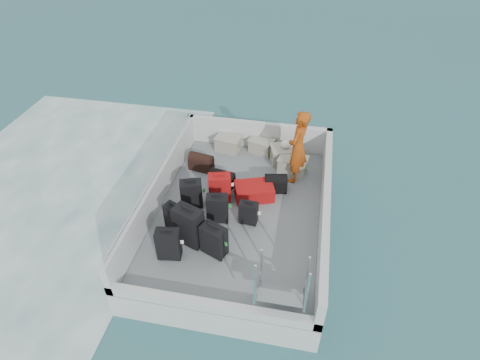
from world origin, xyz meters
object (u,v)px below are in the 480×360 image
(suitcase_0, at_px, (169,244))
(suitcase_5, at_px, (220,188))
(suitcase_2, at_px, (191,194))
(passenger, at_px, (298,147))
(crate_0, at_px, (228,144))
(crate_2, at_px, (285,155))
(suitcase_8, at_px, (254,191))
(suitcase_6, at_px, (214,240))
(suitcase_4, at_px, (217,209))
(crate_3, at_px, (293,166))
(suitcase_7, at_px, (248,213))
(crate_1, at_px, (261,146))
(suitcase_1, at_px, (175,217))
(suitcase_3, at_px, (189,226))

(suitcase_0, bearing_deg, suitcase_5, 64.97)
(suitcase_2, xyz_separation_m, passenger, (2.04, 1.35, 0.54))
(crate_0, distance_m, crate_2, 1.48)
(suitcase_5, relative_size, crate_0, 1.12)
(suitcase_8, distance_m, passenger, 1.35)
(suitcase_2, relative_size, crate_0, 1.12)
(suitcase_0, distance_m, suitcase_8, 2.32)
(suitcase_5, xyz_separation_m, crate_0, (-0.24, 1.88, -0.15))
(suitcase_6, bearing_deg, suitcase_8, 98.47)
(suitcase_6, xyz_separation_m, crate_2, (0.98, 3.12, -0.13))
(suitcase_4, distance_m, passenger, 2.25)
(suitcase_0, bearing_deg, crate_2, 54.66)
(crate_3, xyz_separation_m, passenger, (0.08, -0.23, 0.68))
(crate_2, bearing_deg, suitcase_8, -109.84)
(suitcase_6, distance_m, suitcase_7, 1.02)
(suitcase_2, bearing_deg, crate_2, 30.17)
(suitcase_2, bearing_deg, suitcase_7, -29.98)
(crate_1, relative_size, crate_3, 0.89)
(suitcase_8, xyz_separation_m, crate_1, (-0.11, 1.74, 0.01))
(crate_3, bearing_deg, suitcase_5, -138.52)
(passenger, bearing_deg, suitcase_2, -38.79)
(crate_3, bearing_deg, suitcase_1, -132.61)
(suitcase_3, bearing_deg, suitcase_5, 98.23)
(suitcase_7, bearing_deg, suitcase_1, -157.80)
(crate_0, bearing_deg, crate_3, -20.25)
(suitcase_1, distance_m, suitcase_2, 0.71)
(crate_3, bearing_deg, suitcase_0, -123.25)
(suitcase_4, xyz_separation_m, suitcase_6, (0.14, -0.85, 0.01))
(suitcase_2, relative_size, suitcase_5, 1.00)
(suitcase_8, xyz_separation_m, crate_0, (-0.94, 1.67, 0.01))
(suitcase_3, relative_size, crate_0, 1.42)
(suitcase_4, bearing_deg, crate_0, 86.98)
(crate_3, relative_size, passenger, 0.36)
(suitcase_8, relative_size, passenger, 0.47)
(suitcase_1, bearing_deg, suitcase_5, 80.61)
(suitcase_0, xyz_separation_m, suitcase_1, (-0.13, 0.72, -0.04))
(suitcase_0, xyz_separation_m, suitcase_3, (0.25, 0.44, 0.08))
(suitcase_3, bearing_deg, crate_2, 83.44)
(suitcase_2, distance_m, suitcase_3, 1.01)
(suitcase_0, bearing_deg, suitcase_6, 10.39)
(suitcase_8, bearing_deg, suitcase_4, 125.54)
(suitcase_0, relative_size, crate_1, 1.20)
(suitcase_1, distance_m, crate_1, 3.22)
(crate_2, bearing_deg, passenger, -63.89)
(suitcase_1, height_order, passenger, passenger)
(suitcase_1, distance_m, suitcase_4, 0.85)
(crate_0, bearing_deg, suitcase_1, -98.34)
(suitcase_6, bearing_deg, passenger, 86.85)
(suitcase_1, relative_size, passenger, 0.34)
(suitcase_5, xyz_separation_m, crate_1, (0.60, 1.96, -0.16))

